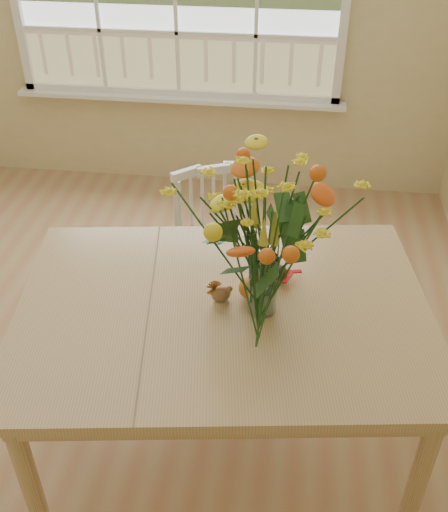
# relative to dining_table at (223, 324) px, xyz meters

# --- Properties ---
(floor) EXTENTS (4.00, 4.50, 0.01)m
(floor) POSITION_rel_dining_table_xyz_m (-0.65, 0.25, -0.75)
(floor) COLOR #AA7A52
(floor) RESTS_ON ground
(wall_back) EXTENTS (4.00, 0.02, 2.70)m
(wall_back) POSITION_rel_dining_table_xyz_m (-0.65, 2.50, 0.61)
(wall_back) COLOR #CCBA83
(wall_back) RESTS_ON floor
(dining_table) EXTENTS (1.71, 1.33, 0.84)m
(dining_table) POSITION_rel_dining_table_xyz_m (0.00, 0.00, 0.00)
(dining_table) COLOR tan
(dining_table) RESTS_ON floor
(windsor_chair) EXTENTS (0.56, 0.55, 0.93)m
(windsor_chair) POSITION_rel_dining_table_xyz_m (-0.13, 0.82, -0.22)
(windsor_chair) COLOR white
(windsor_chair) RESTS_ON floor
(flower_vase) EXTENTS (0.50, 0.50, 0.59)m
(flower_vase) POSITION_rel_dining_table_xyz_m (0.14, 0.00, 0.45)
(flower_vase) COLOR white
(flower_vase) RESTS_ON dining_table
(pumpkin) EXTENTS (0.11, 0.11, 0.09)m
(pumpkin) POSITION_rel_dining_table_xyz_m (0.11, 0.07, 0.14)
(pumpkin) COLOR orange
(pumpkin) RESTS_ON dining_table
(turkey_figurine) EXTENTS (0.09, 0.08, 0.09)m
(turkey_figurine) POSITION_rel_dining_table_xyz_m (-0.01, 0.02, 0.13)
(turkey_figurine) COLOR #CCB78C
(turkey_figurine) RESTS_ON dining_table
(dark_gourd) EXTENTS (0.13, 0.12, 0.07)m
(dark_gourd) POSITION_rel_dining_table_xyz_m (0.20, 0.19, 0.13)
(dark_gourd) COLOR #38160F
(dark_gourd) RESTS_ON dining_table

